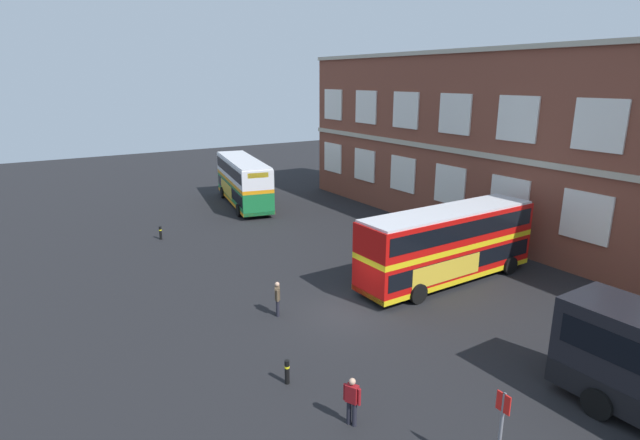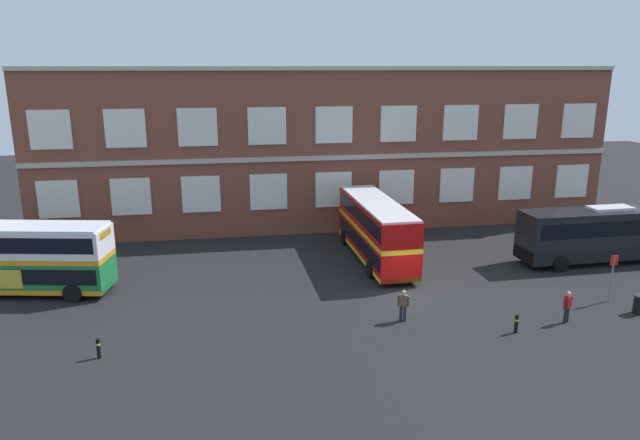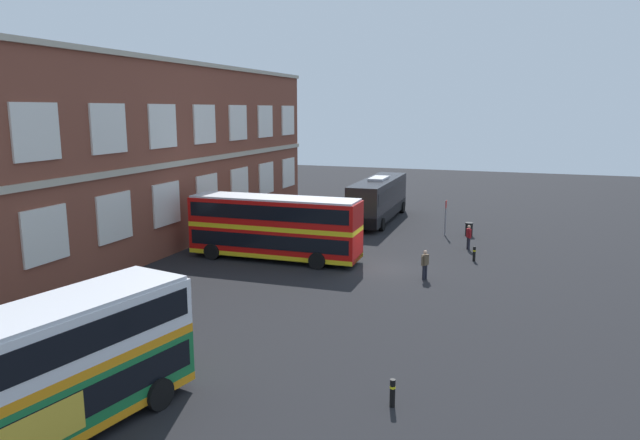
% 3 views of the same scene
% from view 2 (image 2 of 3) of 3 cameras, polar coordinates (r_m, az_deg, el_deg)
% --- Properties ---
extents(ground_plane, '(120.00, 120.00, 0.00)m').
position_cam_2_polar(ground_plane, '(35.52, 8.21, -6.38)').
color(ground_plane, black).
extents(brick_terminal_building, '(45.44, 8.19, 12.75)m').
position_cam_2_polar(brick_terminal_building, '(48.61, 0.45, 7.14)').
color(brick_terminal_building, brown).
rests_on(brick_terminal_building, ground).
extents(double_decker_near, '(11.29, 4.65, 4.07)m').
position_cam_2_polar(double_decker_near, '(37.77, -27.89, -3.27)').
color(double_decker_near, '#197038').
rests_on(double_decker_near, ground).
extents(double_decker_middle, '(3.04, 11.05, 4.07)m').
position_cam_2_polar(double_decker_middle, '(39.29, 5.52, -0.89)').
color(double_decker_middle, red).
rests_on(double_decker_middle, ground).
extents(touring_coach, '(12.05, 3.07, 3.80)m').
position_cam_2_polar(touring_coach, '(43.29, 26.30, -1.25)').
color(touring_coach, black).
rests_on(touring_coach, ground).
extents(waiting_passenger, '(0.62, 0.39, 1.70)m').
position_cam_2_polar(waiting_passenger, '(32.58, 23.09, -7.73)').
color(waiting_passenger, black).
rests_on(waiting_passenger, ground).
extents(second_passenger, '(0.62, 0.39, 1.70)m').
position_cam_2_polar(second_passenger, '(30.49, 8.16, -8.17)').
color(second_passenger, black).
rests_on(second_passenger, ground).
extents(bus_stand_flag, '(0.44, 0.10, 2.70)m').
position_cam_2_polar(bus_stand_flag, '(36.18, 26.73, -4.73)').
color(bus_stand_flag, slate).
rests_on(bus_stand_flag, ground).
extents(station_litter_bin, '(0.60, 0.60, 1.03)m').
position_cam_2_polar(station_litter_bin, '(35.56, 28.78, -7.24)').
color(station_litter_bin, black).
rests_on(station_litter_bin, ground).
extents(safety_bollard_west, '(0.19, 0.19, 0.95)m').
position_cam_2_polar(safety_bollard_west, '(30.69, 18.69, -9.59)').
color(safety_bollard_west, black).
rests_on(safety_bollard_west, ground).
extents(safety_bollard_east, '(0.19, 0.19, 0.95)m').
position_cam_2_polar(safety_bollard_east, '(28.60, -20.89, -11.65)').
color(safety_bollard_east, black).
rests_on(safety_bollard_east, ground).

